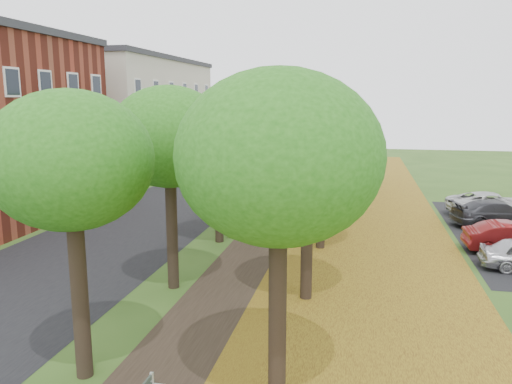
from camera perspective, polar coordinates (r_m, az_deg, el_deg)
The scene contains 8 objects.
street_asphalt at distance 28.57m, azimuth -12.79°, elevation -3.27°, with size 8.00×70.00×0.01m, color black.
footpath at distance 26.39m, azimuth 2.23°, elevation -4.16°, with size 3.20×70.00×0.01m, color black.
leaf_verge at distance 26.05m, azimuth 13.17°, elevation -4.63°, with size 7.50×70.00×0.01m, color olive.
tree_row_west at distance 26.03m, azimuth -2.51°, elevation 6.99°, with size 3.97×33.97×6.81m.
tree_row_east at distance 25.27m, azimuth 8.17°, elevation 6.78°, with size 3.97×33.97×6.81m.
building_cream at distance 48.13m, azimuth -14.47°, elevation 8.47°, with size 10.30×20.30×10.40m.
car_grey at distance 29.56m, azimuth 25.86°, elevation -2.25°, with size 1.94×4.78×1.39m, color #2F3034.
car_white at distance 31.93m, azimuth 25.45°, elevation -1.31°, with size 2.33×5.05×1.40m, color silver.
Camera 1 is at (4.26, -10.16, 6.73)m, focal length 35.00 mm.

